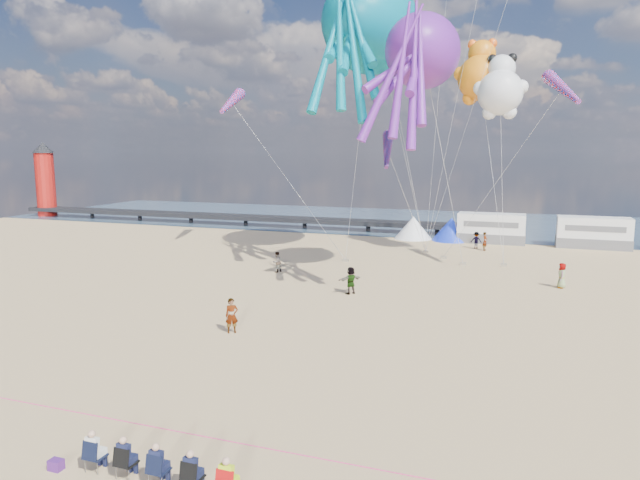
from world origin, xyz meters
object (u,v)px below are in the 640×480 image
(motorhome_1, at_px, (593,233))
(beachgoer_5, at_px, (485,241))
(kite_octopus_purple, at_px, (423,51))
(windsock_left, at_px, (231,102))
(sandbag_b, at_px, (463,264))
(tent_white, at_px, (413,228))
(windsock_right, at_px, (387,150))
(sandbag_d, at_px, (444,257))
(beachgoer_2, at_px, (476,240))
(beachgoer_4, at_px, (351,280))
(sandbag_a, at_px, (346,260))
(windsock_mid, at_px, (563,88))
(motorhome_0, at_px, (491,228))
(sandbag_c, at_px, (504,265))
(cooler_purple, at_px, (56,465))
(spectator_row, at_px, (159,463))
(beachgoer_1, at_px, (277,262))
(kite_panda, at_px, (500,93))
(kite_octopus_teal, at_px, (371,26))
(tent_blue, at_px, (451,229))
(beachgoer_0, at_px, (562,276))
(kite_teddy_orange, at_px, (480,78))
(lighthouse, at_px, (46,185))
(standing_person, at_px, (232,316))
(sandbag_e, at_px, (426,252))

(motorhome_1, relative_size, beachgoer_5, 3.77)
(kite_octopus_purple, bearing_deg, windsock_left, 174.61)
(sandbag_b, xyz_separation_m, windsock_left, (-21.38, 0.56, 13.64))
(tent_white, bearing_deg, windsock_right, -87.12)
(sandbag_d, bearing_deg, beachgoer_5, 60.50)
(beachgoer_2, xyz_separation_m, beachgoer_4, (-6.38, -20.93, 0.09))
(kite_octopus_purple, bearing_deg, sandbag_a, 158.05)
(beachgoer_2, xyz_separation_m, windsock_mid, (6.21, -12.05, 12.80))
(motorhome_0, height_order, sandbag_c, motorhome_0)
(cooler_purple, relative_size, sandbag_b, 0.80)
(spectator_row, relative_size, beachgoer_5, 3.48)
(motorhome_0, relative_size, windsock_mid, 1.26)
(beachgoer_1, distance_m, beachgoer_2, 21.33)
(kite_octopus_purple, relative_size, kite_panda, 1.84)
(beachgoer_4, height_order, sandbag_d, beachgoer_4)
(beachgoer_4, distance_m, kite_panda, 20.90)
(motorhome_1, bearing_deg, kite_octopus_teal, -144.40)
(tent_blue, bearing_deg, kite_octopus_purple, -89.69)
(spectator_row, relative_size, kite_octopus_purple, 0.53)
(windsock_right, bearing_deg, windsock_left, 153.09)
(motorhome_1, xyz_separation_m, tent_blue, (-13.50, 0.00, -0.30))
(tent_white, distance_m, windsock_right, 18.52)
(beachgoer_0, height_order, kite_teddy_orange, kite_teddy_orange)
(lighthouse, relative_size, beachgoer_1, 5.61)
(tent_white, height_order, tent_blue, same)
(standing_person, height_order, beachgoer_1, standing_person)
(spectator_row, xyz_separation_m, kite_teddy_orange, (5.39, 38.54, 14.72))
(sandbag_a, relative_size, kite_teddy_orange, 0.08)
(beachgoer_5, xyz_separation_m, sandbag_c, (1.96, -7.29, -0.77))
(tent_white, height_order, kite_panda, kite_panda)
(sandbag_e, bearing_deg, sandbag_d, -49.26)
(lighthouse, distance_m, motorhome_1, 71.67)
(motorhome_0, distance_m, beachgoer_5, 5.11)
(cooler_purple, bearing_deg, lighthouse, 135.06)
(windsock_left, bearing_deg, tent_white, 28.42)
(standing_person, distance_m, windsock_right, 20.58)
(beachgoer_1, height_order, beachgoer_2, beachgoer_2)
(beachgoer_4, bearing_deg, sandbag_e, -147.10)
(spectator_row, xyz_separation_m, sandbag_e, (1.09, 39.48, -0.54))
(motorhome_1, bearing_deg, windsock_mid, -105.16)
(motorhome_0, height_order, kite_octopus_teal, kite_octopus_teal)
(beachgoer_1, height_order, sandbag_d, beachgoer_1)
(motorhome_0, relative_size, motorhome_1, 1.00)
(motorhome_1, distance_m, beachgoer_2, 11.44)
(beachgoer_5, xyz_separation_m, windsock_mid, (5.35, -11.19, 12.73))
(lighthouse, xyz_separation_m, beachgoer_2, (60.89, -8.21, -3.69))
(kite_octopus_purple, height_order, kite_panda, kite_octopus_purple)
(lighthouse, distance_m, tent_white, 54.25)
(tent_blue, xyz_separation_m, kite_octopus_teal, (-5.40, -13.53, 18.10))
(beachgoer_0, distance_m, sandbag_b, 9.28)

